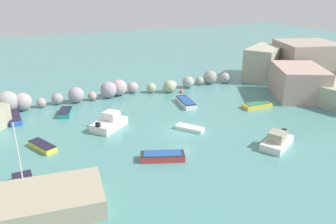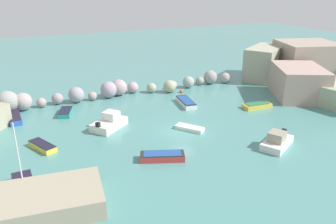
# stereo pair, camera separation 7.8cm
# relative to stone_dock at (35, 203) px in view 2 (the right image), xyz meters

# --- Properties ---
(cove_water) EXTENTS (160.00, 160.00, 0.00)m
(cove_water) POSITION_rel_stone_dock_xyz_m (15.75, 8.16, -0.77)
(cove_water) COLOR teal
(cove_water) RESTS_ON ground
(cliff_headland_right) EXTENTS (20.52, 23.69, 6.11)m
(cliff_headland_right) POSITION_rel_stone_dock_xyz_m (42.04, 16.61, 1.65)
(cliff_headland_right) COLOR tan
(cliff_headland_right) RESTS_ON ground
(rock_breakwater) EXTENTS (35.15, 3.90, 2.76)m
(rock_breakwater) POSITION_rel_stone_dock_xyz_m (11.35, 22.67, 0.29)
(rock_breakwater) COLOR gray
(rock_breakwater) RESTS_ON ground
(stone_dock) EXTENTS (9.96, 5.97, 1.54)m
(stone_dock) POSITION_rel_stone_dock_xyz_m (0.00, 0.00, 0.00)
(stone_dock) COLOR tan
(stone_dock) RESTS_ON ground
(channel_buoy) EXTENTS (0.49, 0.49, 0.49)m
(channel_buoy) POSITION_rel_stone_dock_xyz_m (21.89, 20.52, -0.52)
(channel_buoy) COLOR #E04C28
(channel_buoy) RESTS_ON cove_water
(moored_boat_0) EXTENTS (4.68, 4.39, 1.80)m
(moored_boat_0) POSITION_rel_stone_dock_xyz_m (8.82, 12.42, -0.15)
(moored_boat_0) COLOR white
(moored_boat_0) RESTS_ON cove_water
(moored_boat_1) EXTENTS (1.72, 5.42, 6.07)m
(moored_boat_1) POSITION_rel_stone_dock_xyz_m (-0.58, 2.46, -0.37)
(moored_boat_1) COLOR #398A4D
(moored_boat_1) RESTS_ON cove_water
(moored_boat_2) EXTENTS (4.51, 3.74, 1.66)m
(moored_boat_2) POSITION_rel_stone_dock_xyz_m (22.63, 0.94, -0.18)
(moored_boat_2) COLOR silver
(moored_boat_2) RESTS_ON cove_water
(moored_boat_3) EXTENTS (2.12, 4.62, 0.67)m
(moored_boat_3) POSITION_rel_stone_dock_xyz_m (20.13, 15.65, -0.42)
(moored_boat_3) COLOR white
(moored_boat_3) RESTS_ON cove_water
(moored_boat_4) EXTENTS (3.79, 1.76, 0.61)m
(moored_boat_4) POSITION_rel_stone_dock_xyz_m (28.01, 10.78, -0.48)
(moored_boat_4) COLOR yellow
(moored_boat_4) RESTS_ON cove_water
(moored_boat_5) EXTENTS (4.28, 2.74, 0.68)m
(moored_boat_5) POSITION_rel_stone_dock_xyz_m (11.26, 3.23, -0.42)
(moored_boat_5) COLOR #BE3838
(moored_boat_5) RESTS_ON cove_water
(moored_boat_6) EXTENTS (2.80, 3.20, 0.42)m
(moored_boat_6) POSITION_rel_stone_dock_xyz_m (16.70, 8.13, -0.56)
(moored_boat_6) COLOR silver
(moored_boat_6) RESTS_ON cove_water
(moored_boat_7) EXTENTS (2.47, 3.55, 0.58)m
(moored_boat_7) POSITION_rel_stone_dock_xyz_m (1.46, 10.13, -0.48)
(moored_boat_7) COLOR yellow
(moored_boat_7) RESTS_ON cove_water
(moored_boat_8) EXTENTS (1.47, 4.49, 0.70)m
(moored_boat_8) POSITION_rel_stone_dock_xyz_m (-0.75, 19.35, -0.42)
(moored_boat_8) COLOR blue
(moored_boat_8) RESTS_ON cove_water
(moored_boat_9) EXTENTS (2.27, 3.31, 0.60)m
(moored_boat_9) POSITION_rel_stone_dock_xyz_m (4.98, 18.65, -0.47)
(moored_boat_9) COLOR teal
(moored_boat_9) RESTS_ON cove_water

